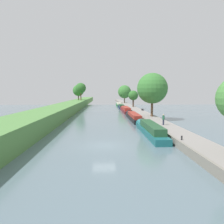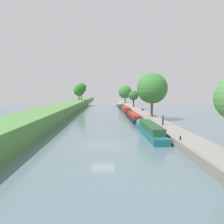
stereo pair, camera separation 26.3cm
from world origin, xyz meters
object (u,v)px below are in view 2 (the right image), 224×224
narrowboat_teal (149,129)px  park_bench (143,109)px  narrowboat_black (133,116)px  mooring_bollard_far (122,103)px  person_walking (163,119)px  narrowboat_maroon (126,110)px  mooring_bollard_near (180,138)px  narrowboat_navy (122,107)px  narrowboat_green (119,105)px

narrowboat_teal → park_bench: (4.22, 30.39, 0.48)m
narrowboat_black → mooring_bollard_far: (1.84, 54.00, 0.46)m
mooring_bollard_far → park_bench: size_ratio=0.30×
narrowboat_black → mooring_bollard_far: 54.03m
person_walking → mooring_bollard_far: bearing=90.8°
person_walking → mooring_bollard_far: 68.21m
narrowboat_maroon → mooring_bollard_near: size_ratio=37.93×
person_walking → park_bench: bearing=86.9°
narrowboat_teal → narrowboat_navy: bearing=90.1°
narrowboat_maroon → mooring_bollard_far: bearing=87.1°
narrowboat_green → narrowboat_black: bearing=-89.9°
narrowboat_teal → mooring_bollard_far: narrowboat_teal is taller
mooring_bollard_near → park_bench: bearing=86.3°
narrowboat_navy → mooring_bollard_near: narrowboat_navy is taller
mooring_bollard_near → person_walking: bearing=85.0°
narrowboat_green → person_walking: (2.86, -61.46, 1.12)m
narrowboat_maroon → mooring_bollard_far: size_ratio=37.93×
park_bench → mooring_bollard_near: bearing=-93.7°
narrowboat_teal → park_bench: bearing=82.1°
narrowboat_teal → mooring_bollard_far: (1.79, 71.34, 0.36)m
narrowboat_green → mooring_bollard_near: bearing=-88.5°
narrowboat_black → mooring_bollard_far: bearing=88.0°
mooring_bollard_near → narrowboat_green: bearing=91.5°
narrowboat_black → narrowboat_green: 47.26m
person_walking → park_bench: (1.49, 27.25, -0.53)m
mooring_bollard_far → person_walking: bearing=-89.2°
narrowboat_maroon → person_walking: person_walking is taller
person_walking → mooring_bollard_near: size_ratio=3.69×
person_walking → narrowboat_maroon: bearing=94.8°
mooring_bollard_near → narrowboat_teal: bearing=103.2°
narrowboat_teal → narrowboat_green: narrowboat_teal is taller
person_walking → narrowboat_green: bearing=92.7°
narrowboat_teal → narrowboat_green: (-0.13, 64.60, -0.12)m
park_bench → narrowboat_black: bearing=-108.1°
narrowboat_black → narrowboat_maroon: size_ratio=1.00×
narrowboat_navy → mooring_bollard_far: size_ratio=25.21×
narrowboat_black → person_walking: 14.51m
narrowboat_teal → narrowboat_green: bearing=90.1°
person_walking → mooring_bollard_near: bearing=-95.0°
narrowboat_black → park_bench: 13.75m
mooring_bollard_near → narrowboat_black: bearing=94.2°
narrowboat_black → mooring_bollard_near: 25.02m
narrowboat_black → mooring_bollard_far: narrowboat_black is taller
narrowboat_green → mooring_bollard_far: 7.02m
narrowboat_black → person_walking: (2.79, -14.20, 1.10)m
narrowboat_maroon → mooring_bollard_far: 35.75m
mooring_bollard_near → park_bench: park_bench is taller
narrowboat_navy → person_walking: bearing=-86.7°
narrowboat_teal → park_bench: size_ratio=9.94×
narrowboat_green → mooring_bollard_near: (1.92, -72.22, 0.48)m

